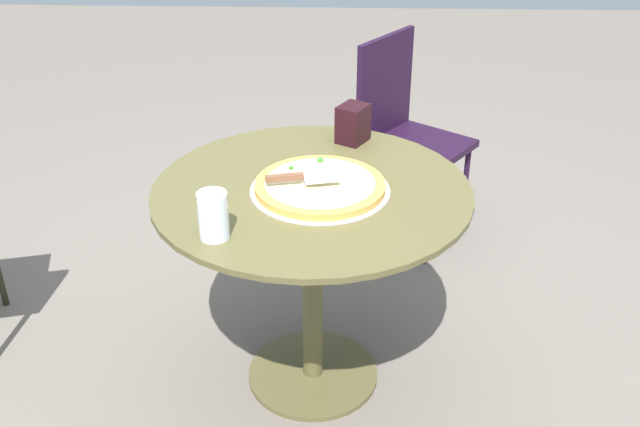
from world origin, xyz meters
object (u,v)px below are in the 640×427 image
(drinking_cup, at_px, (213,215))
(patio_chair_near, at_px, (404,126))
(patio_table, at_px, (312,236))
(napkin_dispenser, at_px, (353,124))
(pizza_server, at_px, (302,177))
(pizza_on_tray, at_px, (320,186))

(drinking_cup, distance_m, patio_chair_near, 1.41)
(patio_table, bearing_deg, napkin_dispenser, -19.33)
(pizza_server, height_order, patio_chair_near, patio_chair_near)
(pizza_server, distance_m, napkin_dispenser, 0.40)
(pizza_on_tray, height_order, napkin_dispenser, napkin_dispenser)
(napkin_dispenser, xyz_separation_m, patio_chair_near, (0.64, -0.22, -0.27))
(drinking_cup, bearing_deg, napkin_dispenser, -29.85)
(drinking_cup, bearing_deg, patio_chair_near, -24.62)
(pizza_server, bearing_deg, patio_chair_near, -20.06)
(drinking_cup, height_order, patio_chair_near, patio_chair_near)
(patio_table, bearing_deg, pizza_on_tray, -121.63)
(pizza_server, relative_size, napkin_dispenser, 1.72)
(patio_table, distance_m, pizza_server, 0.22)
(pizza_on_tray, xyz_separation_m, drinking_cup, (-0.27, 0.26, 0.05))
(drinking_cup, height_order, napkin_dispenser, drinking_cup)
(patio_table, xyz_separation_m, patio_chair_near, (0.98, -0.34, -0.05))
(patio_chair_near, bearing_deg, patio_table, 160.87)
(napkin_dispenser, bearing_deg, patio_table, 11.46)
(patio_table, xyz_separation_m, pizza_on_tray, (-0.01, -0.02, 0.18))
(patio_table, distance_m, napkin_dispenser, 0.43)
(patio_table, distance_m, pizza_on_tray, 0.18)
(pizza_on_tray, bearing_deg, napkin_dispenser, -15.00)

